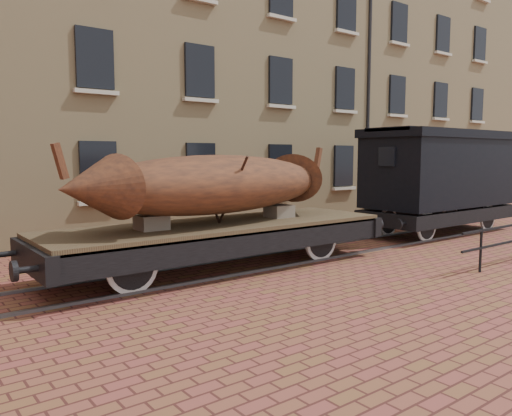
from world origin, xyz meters
TOP-DOWN VIEW (x-y plane):
  - ground at (0.00, 0.00)m, footprint 90.00×90.00m
  - warehouse_cream at (3.00, 9.99)m, footprint 40.00×10.19m
  - rail_track at (0.00, 0.00)m, footprint 30.00×1.52m
  - flatcar_wagon at (-1.49, 0.00)m, footprint 9.23×2.50m
  - iron_boat at (-1.54, -0.00)m, footprint 7.58×3.00m
  - goods_van at (7.38, 0.00)m, footprint 6.72×2.45m

SIDE VIEW (x-z plane):
  - ground at x=0.00m, z-range 0.00..0.00m
  - rail_track at x=0.00m, z-range 0.00..0.06m
  - flatcar_wagon at x=-1.49m, z-range 0.17..1.57m
  - iron_boat at x=-1.54m, z-range 1.10..2.88m
  - goods_van at x=7.38m, z-range 0.44..3.91m
  - warehouse_cream at x=3.00m, z-range 0.00..14.00m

